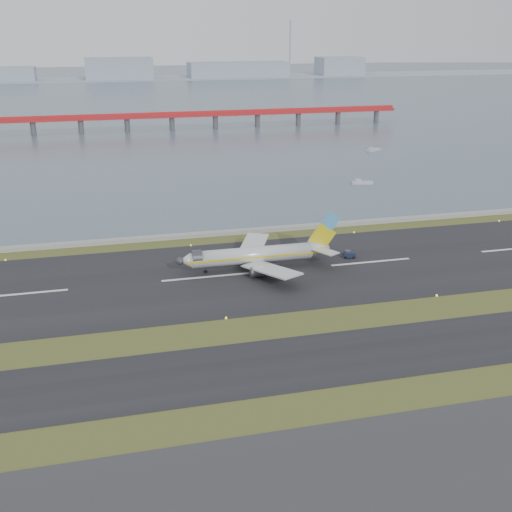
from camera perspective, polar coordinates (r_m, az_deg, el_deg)
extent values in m
plane|color=#364B1A|center=(117.87, -1.93, -7.15)|extent=(1000.00, 1000.00, 0.00)
cube|color=black|center=(107.54, -0.55, -9.93)|extent=(1000.00, 18.00, 0.10)
cube|color=black|center=(144.76, -4.47, -1.90)|extent=(1000.00, 45.00, 0.10)
cube|color=gray|center=(172.56, -6.20, 1.81)|extent=(1000.00, 2.50, 1.00)
cube|color=#475265|center=(565.76, -12.25, 13.92)|extent=(1400.00, 800.00, 1.30)
cube|color=red|center=(358.24, -7.51, 12.24)|extent=(260.00, 5.00, 1.60)
cube|color=red|center=(358.05, -7.52, 12.48)|extent=(260.00, 0.40, 1.40)
cylinder|color=#4C4C51|center=(358.84, -7.47, 11.53)|extent=(2.80, 2.80, 7.00)
cylinder|color=#4C4C51|center=(382.13, 7.28, 12.03)|extent=(2.80, 2.80, 7.00)
cube|color=#94A0AF|center=(725.12, -12.85, 15.07)|extent=(1400.00, 80.00, 1.00)
cube|color=#94A0AF|center=(724.76, -12.09, 15.99)|extent=(70.00, 35.00, 22.00)
cube|color=#94A0AF|center=(742.11, -1.60, 16.25)|extent=(110.00, 35.00, 16.00)
cube|color=#94A0AF|center=(777.05, 7.43, 16.40)|extent=(50.00, 35.00, 20.00)
cylinder|color=#94A0AF|center=(756.47, 3.05, 17.96)|extent=(1.80, 1.80, 60.00)
cylinder|color=silver|center=(148.00, -0.32, 0.09)|extent=(28.00, 3.80, 3.80)
cone|color=silver|center=(145.29, -6.30, -0.42)|extent=(3.20, 3.80, 3.80)
cone|color=silver|center=(152.37, 5.60, 0.69)|extent=(5.00, 3.80, 3.80)
cube|color=yellow|center=(146.25, -0.14, -0.16)|extent=(31.00, 0.06, 0.45)
cube|color=yellow|center=(149.76, -0.50, 0.33)|extent=(31.00, 0.06, 0.45)
cube|color=silver|center=(141.06, 1.38, -1.23)|extent=(11.31, 15.89, 1.66)
cube|color=silver|center=(156.52, -0.28, 0.93)|extent=(11.31, 15.89, 1.66)
cylinder|color=#37373C|center=(143.33, 0.45, -1.39)|extent=(4.20, 2.10, 2.10)
cylinder|color=#37373C|center=(154.24, -0.67, 0.16)|extent=(4.20, 2.10, 2.10)
cube|color=yellow|center=(151.71, 5.93, 1.75)|extent=(6.80, 0.35, 6.85)
cube|color=#499AD1|center=(151.26, 6.65, 3.14)|extent=(4.85, 0.37, 4.90)
cube|color=silver|center=(148.94, 6.21, 0.42)|extent=(5.64, 6.80, 0.22)
cube|color=silver|center=(155.69, 5.25, 1.32)|extent=(5.64, 6.80, 0.22)
cylinder|color=black|center=(146.99, -4.49, -1.39)|extent=(0.80, 0.28, 0.80)
cylinder|color=black|center=(146.83, 0.51, -1.31)|extent=(1.00, 0.38, 1.00)
cylinder|color=black|center=(151.90, -0.02, -0.57)|extent=(1.00, 0.38, 1.00)
cube|color=#131D36|center=(157.87, 8.28, 0.12)|extent=(3.26, 2.35, 1.10)
cube|color=#37373C|center=(157.58, 8.16, 0.37)|extent=(1.60, 1.66, 0.64)
cylinder|color=black|center=(157.23, 7.94, -0.14)|extent=(0.69, 0.43, 0.64)
cylinder|color=black|center=(158.60, 7.88, 0.04)|extent=(0.69, 0.43, 0.64)
cylinder|color=black|center=(157.49, 8.67, -0.14)|extent=(0.69, 0.43, 0.64)
cylinder|color=black|center=(158.86, 8.60, 0.04)|extent=(0.69, 0.43, 0.64)
cube|color=#B6B6BA|center=(234.24, 9.44, 6.44)|extent=(7.86, 4.04, 0.97)
cube|color=#B6B6BA|center=(233.76, 9.06, 6.65)|extent=(2.49, 2.17, 0.97)
cube|color=#B6B6BA|center=(299.02, 10.39, 9.25)|extent=(7.90, 5.37, 0.98)
cube|color=#B6B6BA|center=(297.65, 10.19, 9.38)|extent=(2.70, 2.49, 0.98)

